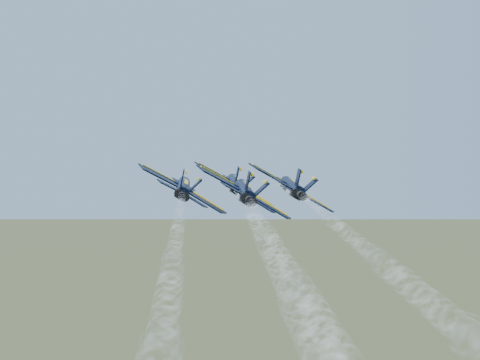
{
  "coord_description": "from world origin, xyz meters",
  "views": [
    {
      "loc": [
        1.83,
        -109.19,
        100.82
      ],
      "look_at": [
        -1.88,
        2.76,
        95.51
      ],
      "focal_mm": 55.0,
      "sensor_mm": 36.0,
      "label": 1
    }
  ],
  "objects_px": {
    "jet_lead": "(234,184)",
    "jet_left": "(183,188)",
    "jet_slot": "(244,191)",
    "jet_right": "(291,187)"
  },
  "relations": [
    {
      "from": "jet_lead",
      "to": "jet_slot",
      "type": "bearing_deg",
      "value": -90.08
    },
    {
      "from": "jet_right",
      "to": "jet_lead",
      "type": "bearing_deg",
      "value": 127.64
    },
    {
      "from": "jet_lead",
      "to": "jet_slot",
      "type": "relative_size",
      "value": 1.0
    },
    {
      "from": "jet_left",
      "to": "jet_slot",
      "type": "bearing_deg",
      "value": -45.95
    },
    {
      "from": "jet_lead",
      "to": "jet_slot",
      "type": "height_order",
      "value": "same"
    },
    {
      "from": "jet_left",
      "to": "jet_right",
      "type": "relative_size",
      "value": 1.0
    },
    {
      "from": "jet_right",
      "to": "jet_slot",
      "type": "distance_m",
      "value": 12.24
    },
    {
      "from": "jet_lead",
      "to": "jet_left",
      "type": "bearing_deg",
      "value": -127.7
    },
    {
      "from": "jet_left",
      "to": "jet_slot",
      "type": "relative_size",
      "value": 1.0
    },
    {
      "from": "jet_left",
      "to": "jet_slot",
      "type": "xyz_separation_m",
      "value": [
        9.3,
        -7.72,
        0.0
      ]
    }
  ]
}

